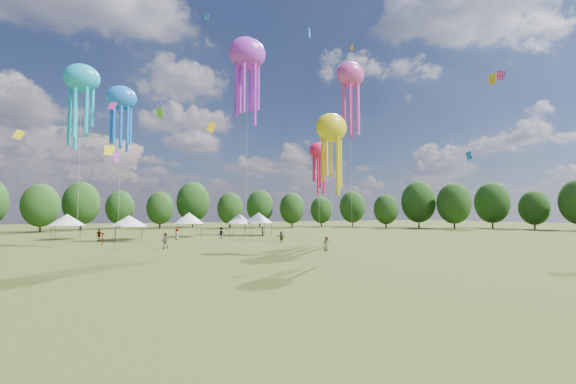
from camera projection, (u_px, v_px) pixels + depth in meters
name	position (u px, v px, depth m)	size (l,w,h in m)	color
ground	(478.00, 315.00, 15.74)	(300.00, 300.00, 0.00)	#384416
spectator_near	(165.00, 241.00, 44.33)	(0.92, 0.72, 1.90)	gray
spectators_far	(216.00, 235.00, 56.53)	(27.58, 27.47, 1.93)	gray
festival_tents	(180.00, 219.00, 65.38)	(37.77, 10.32, 4.37)	#47474C
show_kites	(269.00, 94.00, 55.25)	(47.89, 27.61, 32.35)	blue
small_kites	(224.00, 59.00, 56.31)	(75.47, 58.50, 45.60)	blue
treeline	(180.00, 201.00, 71.43)	(201.57, 95.24, 13.43)	#38281C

